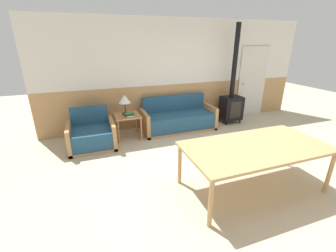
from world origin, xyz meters
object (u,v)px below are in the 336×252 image
dining_table (255,149)px  wood_stove (232,101)px  armchair (92,136)px  side_table (127,118)px  table_lamp (125,99)px  couch (178,120)px

dining_table → wood_stove: bearing=61.7°
armchair → side_table: bearing=13.0°
table_lamp → couch: bearing=-1.5°
side_table → dining_table: size_ratio=0.27×
wood_stove → couch: bearing=-179.5°
dining_table → wood_stove: wood_stove is taller
dining_table → wood_stove: (1.44, 2.68, -0.04)m
dining_table → wood_stove: 3.04m
side_table → table_lamp: table_lamp is taller
side_table → dining_table: 2.98m
couch → armchair: size_ratio=1.93×
couch → side_table: bearing=-177.1°
table_lamp → dining_table: table_lamp is taller
couch → side_table: (-1.31, -0.07, 0.21)m
couch → armchair: couch is taller
dining_table → couch: bearing=93.0°
couch → table_lamp: 1.47m
dining_table → side_table: bearing=119.1°
armchair → table_lamp: (0.80, 0.33, 0.66)m
armchair → table_lamp: bearing=19.8°
couch → side_table: 1.32m
dining_table → wood_stove: size_ratio=0.82×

